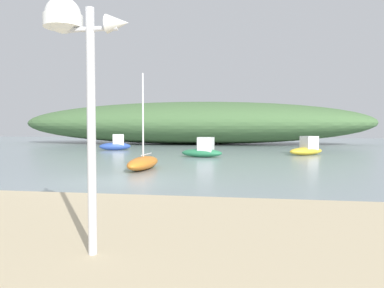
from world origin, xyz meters
TOP-DOWN VIEW (x-y plane):
  - ground_plane at (0.00, 0.00)m, footprint 120.00×120.00m
  - distant_hill at (-2.47, 30.55)m, footprint 41.76×12.33m
  - mast_structure at (2.39, -8.02)m, footprint 1.21×0.53m
  - sailboat_off_point at (-0.24, 3.87)m, footprint 1.04×3.62m
  - motorboat_far_left at (-6.84, 17.57)m, footprint 2.81×1.83m
  - motorboat_outer_mooring at (1.59, 11.34)m, footprint 2.89×1.43m
  - motorboat_east_reach at (8.65, 14.41)m, footprint 2.96×2.59m

SIDE VIEW (x-z plane):
  - ground_plane at x=0.00m, z-range 0.00..0.00m
  - sailboat_off_point at x=-0.24m, z-range -1.92..2.57m
  - motorboat_outer_mooring at x=1.59m, z-range -0.20..1.13m
  - motorboat_east_reach at x=8.65m, z-range -0.20..1.14m
  - motorboat_far_left at x=-6.84m, z-range -0.19..1.18m
  - distant_hill at x=-2.47m, z-range 0.00..4.97m
  - mast_structure at x=2.39m, z-range 1.37..4.93m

